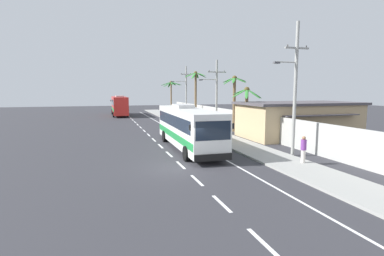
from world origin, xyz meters
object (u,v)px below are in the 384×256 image
motorcycle_beside_bus (187,128)px  palm_nearest (196,88)px  palm_second (171,89)px  pedestrian_midwalk (198,122)px  pedestrian_far_walk (218,125)px  palm_fourth (247,102)px  pedestrian_near_kerb (303,149)px  palm_third (234,94)px  roadside_building (298,119)px  coach_bus_foreground (188,126)px  utility_pole_mid (216,93)px  utility_pole_far (186,91)px  utility_pole_nearest (295,87)px  coach_bus_far_lane (119,105)px

motorcycle_beside_bus → palm_nearest: 15.07m
palm_second → pedestrian_midwalk: bearing=-94.7°
motorcycle_beside_bus → pedestrian_far_walk: 3.45m
palm_fourth → pedestrian_near_kerb: bearing=-99.8°
palm_third → roadside_building: bearing=-51.3°
roadside_building → coach_bus_foreground: bearing=-168.4°
palm_nearest → palm_second: 12.02m
coach_bus_foreground → motorcycle_beside_bus: 8.24m
pedestrian_far_walk → palm_fourth: size_ratio=0.31×
pedestrian_near_kerb → utility_pole_mid: 17.61m
pedestrian_far_walk → utility_pole_mid: utility_pole_mid is taller
utility_pole_mid → roadside_building: (6.34, -7.13, -2.66)m
utility_pole_mid → utility_pole_far: 14.76m
pedestrian_near_kerb → pedestrian_far_walk: bearing=-90.5°
pedestrian_far_walk → palm_second: bearing=139.3°
motorcycle_beside_bus → utility_pole_far: bearing=74.7°
coach_bus_foreground → utility_pole_far: bearing=74.7°
utility_pole_nearest → palm_second: bearing=90.5°
motorcycle_beside_bus → pedestrian_midwalk: 3.71m
palm_third → utility_pole_nearest: bearing=-96.3°
roadside_building → palm_fourth: bearing=157.9°
coach_bus_far_lane → roadside_building: (16.18, -32.44, -0.20)m
utility_pole_far → palm_nearest: utility_pole_far is taller
coach_bus_foreground → palm_nearest: 22.73m
utility_pole_far → utility_pole_mid: bearing=-91.5°
coach_bus_foreground → pedestrian_near_kerb: size_ratio=7.21×
palm_fourth → pedestrian_far_walk: bearing=133.5°
coach_bus_foreground → utility_pole_far: size_ratio=1.43×
palm_nearest → palm_third: bearing=-87.1°
coach_bus_foreground → pedestrian_midwalk: coach_bus_foreground is taller
motorcycle_beside_bus → palm_fourth: bearing=-30.3°
utility_pole_nearest → palm_third: utility_pole_nearest is taller
coach_bus_foreground → coach_bus_far_lane: 35.22m
utility_pole_nearest → palm_nearest: bearing=88.2°
utility_pole_far → palm_nearest: bearing=-77.7°
coach_bus_far_lane → palm_fourth: (11.27, -30.45, 1.61)m
pedestrian_midwalk → utility_pole_nearest: (2.19, -15.83, 4.06)m
coach_bus_foreground → palm_nearest: palm_nearest is taller
motorcycle_beside_bus → utility_pole_mid: 5.96m
coach_bus_far_lane → roadside_building: 36.25m
coach_bus_foreground → pedestrian_near_kerb: bearing=-53.1°
coach_bus_foreground → palm_second: size_ratio=1.89×
pedestrian_near_kerb → roadside_building: bearing=-125.8°
palm_fourth → palm_second: bearing=93.0°
pedestrian_near_kerb → pedestrian_midwalk: size_ratio=1.06×
coach_bus_foreground → coach_bus_far_lane: bearing=95.7°
palm_second → roadside_building: palm_second is taller
palm_nearest → pedestrian_near_kerb: bearing=-93.5°
utility_pole_mid → palm_nearest: 11.57m
utility_pole_mid → palm_third: size_ratio=1.29×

